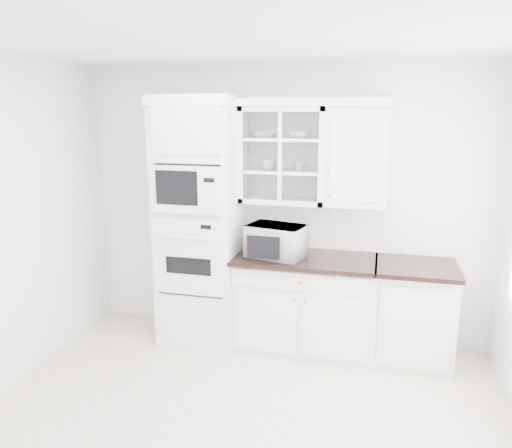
# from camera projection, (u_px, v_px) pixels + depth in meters

# --- Properties ---
(ground) EXTENTS (4.00, 3.50, 0.01)m
(ground) POSITION_uv_depth(u_px,v_px,m) (234.00, 431.00, 3.59)
(ground) COLOR beige
(ground) RESTS_ON ground
(room_shell) EXTENTS (4.00, 3.50, 2.70)m
(room_shell) POSITION_uv_depth(u_px,v_px,m) (248.00, 179.00, 3.60)
(room_shell) COLOR white
(room_shell) RESTS_ON ground
(oven_column) EXTENTS (0.76, 0.68, 2.40)m
(oven_column) POSITION_uv_depth(u_px,v_px,m) (201.00, 222.00, 4.84)
(oven_column) COLOR white
(oven_column) RESTS_ON ground
(base_cabinet_run) EXTENTS (1.32, 0.67, 0.92)m
(base_cabinet_run) POSITION_uv_depth(u_px,v_px,m) (304.00, 302.00, 4.79)
(base_cabinet_run) COLOR white
(base_cabinet_run) RESTS_ON ground
(extra_base_cabinet) EXTENTS (0.72, 0.67, 0.92)m
(extra_base_cabinet) POSITION_uv_depth(u_px,v_px,m) (413.00, 312.00, 4.55)
(extra_base_cabinet) COLOR white
(extra_base_cabinet) RESTS_ON ground
(upper_cabinet_glass) EXTENTS (0.80, 0.33, 0.90)m
(upper_cabinet_glass) POSITION_uv_depth(u_px,v_px,m) (283.00, 155.00, 4.67)
(upper_cabinet_glass) COLOR white
(upper_cabinet_glass) RESTS_ON room_shell
(upper_cabinet_solid) EXTENTS (0.55, 0.33, 0.90)m
(upper_cabinet_solid) POSITION_uv_depth(u_px,v_px,m) (357.00, 157.00, 4.51)
(upper_cabinet_solid) COLOR white
(upper_cabinet_solid) RESTS_ON room_shell
(crown_molding) EXTENTS (2.14, 0.38, 0.07)m
(crown_molding) POSITION_uv_depth(u_px,v_px,m) (272.00, 102.00, 4.56)
(crown_molding) COLOR white
(crown_molding) RESTS_ON room_shell
(countertop_microwave) EXTENTS (0.60, 0.54, 0.30)m
(countertop_microwave) POSITION_uv_depth(u_px,v_px,m) (277.00, 241.00, 4.67)
(countertop_microwave) COLOR white
(countertop_microwave) RESTS_ON base_cabinet_run
(bowl_a) EXTENTS (0.29, 0.29, 0.06)m
(bowl_a) POSITION_uv_depth(u_px,v_px,m) (263.00, 135.00, 4.68)
(bowl_a) COLOR white
(bowl_a) RESTS_ON upper_cabinet_glass
(bowl_b) EXTENTS (0.21, 0.21, 0.06)m
(bowl_b) POSITION_uv_depth(u_px,v_px,m) (298.00, 135.00, 4.59)
(bowl_b) COLOR white
(bowl_b) RESTS_ON upper_cabinet_glass
(cup_a) EXTENTS (0.14, 0.14, 0.10)m
(cup_a) POSITION_uv_depth(u_px,v_px,m) (268.00, 165.00, 4.73)
(cup_a) COLOR white
(cup_a) RESTS_ON upper_cabinet_glass
(cup_b) EXTENTS (0.11, 0.11, 0.09)m
(cup_b) POSITION_uv_depth(u_px,v_px,m) (299.00, 166.00, 4.66)
(cup_b) COLOR white
(cup_b) RESTS_ON upper_cabinet_glass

